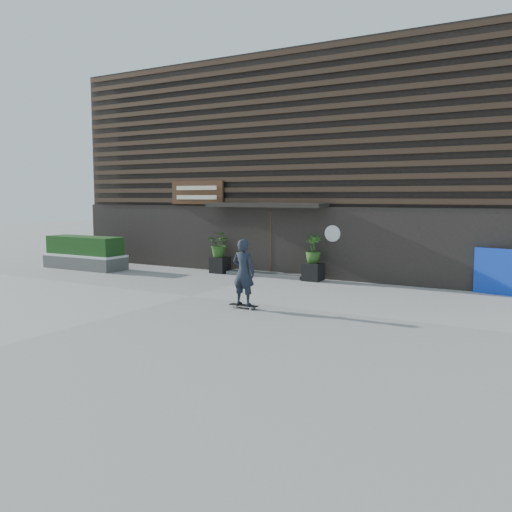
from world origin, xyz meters
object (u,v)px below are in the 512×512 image
Objects in this scene: raised_bed at (85,262)px; skateboarder at (244,272)px; blue_tarp at (500,272)px; planter_pot_left at (220,265)px; planter_pot_right at (313,272)px.

skateboarder is at bearing -19.92° from raised_bed.
skateboarder is at bearing -124.50° from blue_tarp.
blue_tarp is 0.80× the size of skateboarder.
planter_pot_left is 3.80m from planter_pot_right.
planter_pot_left is at bearing 17.51° from raised_bed.
skateboarder is at bearing -86.25° from planter_pot_right.
planter_pot_right is 0.34× the size of skateboarder.
blue_tarp reaches higher than planter_pot_left.
planter_pot_right is 0.42× the size of blue_tarp.
raised_bed is (-5.31, -1.68, -0.05)m from planter_pot_left.
planter_pot_left is at bearing 180.00° from planter_pot_right.
blue_tarp is (14.89, 1.98, 0.42)m from raised_bed.
blue_tarp is at bearing 7.56° from raised_bed.
raised_bed is at bearing -161.72° from blue_tarp.
raised_bed is at bearing 160.08° from skateboarder.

